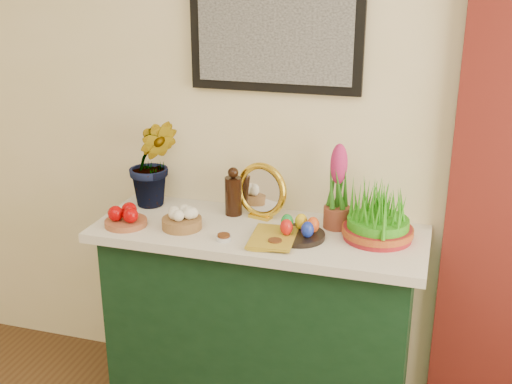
% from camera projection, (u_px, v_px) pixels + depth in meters
% --- Properties ---
extents(sideboard, '(1.30, 0.45, 0.85)m').
position_uv_depth(sideboard, '(259.00, 324.00, 2.87)').
color(sideboard, '#12311B').
rests_on(sideboard, ground).
extents(tablecloth, '(1.40, 0.55, 0.04)m').
position_uv_depth(tablecloth, '(259.00, 233.00, 2.71)').
color(tablecloth, white).
rests_on(tablecloth, sideboard).
extents(hyacinth_green, '(0.33, 0.31, 0.54)m').
position_uv_depth(hyacinth_green, '(153.00, 149.00, 2.88)').
color(hyacinth_green, '#276C17').
rests_on(hyacinth_green, tablecloth).
extents(apple_bowl, '(0.23, 0.23, 0.09)m').
position_uv_depth(apple_bowl, '(126.00, 217.00, 2.73)').
color(apple_bowl, '#9E5634').
rests_on(apple_bowl, tablecloth).
extents(garlic_basket, '(0.20, 0.20, 0.09)m').
position_uv_depth(garlic_basket, '(182.00, 220.00, 2.70)').
color(garlic_basket, olive).
rests_on(garlic_basket, tablecloth).
extents(vinegar_cruet, '(0.08, 0.08, 0.22)m').
position_uv_depth(vinegar_cruet, '(233.00, 194.00, 2.83)').
color(vinegar_cruet, black).
rests_on(vinegar_cruet, tablecloth).
extents(mirror, '(0.25, 0.12, 0.25)m').
position_uv_depth(mirror, '(261.00, 191.00, 2.79)').
color(mirror, gold).
rests_on(mirror, tablecloth).
extents(book, '(0.18, 0.25, 0.03)m').
position_uv_depth(book, '(251.00, 235.00, 2.60)').
color(book, gold).
rests_on(book, tablecloth).
extents(spice_dish_left, '(0.06, 0.06, 0.03)m').
position_uv_depth(spice_dish_left, '(224.00, 237.00, 2.59)').
color(spice_dish_left, silver).
rests_on(spice_dish_left, tablecloth).
extents(spice_dish_right, '(0.07, 0.07, 0.03)m').
position_uv_depth(spice_dish_right, '(275.00, 243.00, 2.53)').
color(spice_dish_right, silver).
rests_on(spice_dish_right, tablecloth).
extents(egg_plate, '(0.22, 0.22, 0.09)m').
position_uv_depth(egg_plate, '(299.00, 230.00, 2.60)').
color(egg_plate, black).
rests_on(egg_plate, tablecloth).
extents(hyacinth_pink, '(0.11, 0.11, 0.37)m').
position_uv_depth(hyacinth_pink, '(338.00, 191.00, 2.66)').
color(hyacinth_pink, brown).
rests_on(hyacinth_pink, tablecloth).
extents(wheatgrass_sabzeh, '(0.29, 0.29, 0.24)m').
position_uv_depth(wheatgrass_sabzeh, '(379.00, 215.00, 2.57)').
color(wheatgrass_sabzeh, maroon).
rests_on(wheatgrass_sabzeh, tablecloth).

